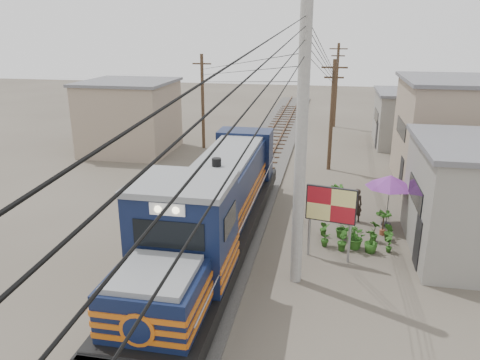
% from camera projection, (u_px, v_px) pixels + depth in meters
% --- Properties ---
extents(ground, '(120.00, 120.00, 0.00)m').
position_uv_depth(ground, '(207.00, 265.00, 18.31)').
color(ground, '#473F35').
rests_on(ground, ground).
extents(ballast, '(3.60, 70.00, 0.16)m').
position_uv_depth(ballast, '(250.00, 183.00, 27.61)').
color(ballast, '#595651').
rests_on(ballast, ground).
extents(track, '(1.15, 70.00, 0.12)m').
position_uv_depth(track, '(250.00, 180.00, 27.55)').
color(track, '#51331E').
rests_on(track, ground).
extents(locomotive, '(3.12, 17.01, 4.22)m').
position_uv_depth(locomotive, '(214.00, 210.00, 18.87)').
color(locomotive, black).
rests_on(locomotive, ground).
extents(utility_pole_main, '(0.40, 0.40, 10.00)m').
position_uv_depth(utility_pole_main, '(301.00, 148.00, 15.65)').
color(utility_pole_main, '#9E9B93').
rests_on(utility_pole_main, ground).
extents(wooden_pole_mid, '(1.60, 0.24, 7.00)m').
position_uv_depth(wooden_pole_mid, '(332.00, 113.00, 29.40)').
color(wooden_pole_mid, '#4C3826').
rests_on(wooden_pole_mid, ground).
extents(wooden_pole_far, '(1.60, 0.24, 7.50)m').
position_uv_depth(wooden_pole_far, '(336.00, 84.00, 42.32)').
color(wooden_pole_far, '#4C3826').
rests_on(wooden_pole_far, ground).
extents(wooden_pole_left, '(1.60, 0.24, 7.00)m').
position_uv_depth(wooden_pole_left, '(203.00, 100.00, 34.85)').
color(wooden_pole_left, '#4C3826').
rests_on(wooden_pole_left, ground).
extents(power_lines, '(9.65, 19.00, 3.30)m').
position_uv_depth(power_lines, '(243.00, 54.00, 23.89)').
color(power_lines, black).
rests_on(power_lines, ground).
extents(shophouse_mid, '(8.40, 7.35, 6.20)m').
position_uv_depth(shophouse_mid, '(475.00, 134.00, 26.27)').
color(shophouse_mid, gray).
rests_on(shophouse_mid, ground).
extents(shophouse_back, '(6.30, 6.30, 4.20)m').
position_uv_depth(shophouse_back, '(416.00, 118.00, 36.18)').
color(shophouse_back, gray).
rests_on(shophouse_back, ground).
extents(shophouse_left, '(6.30, 6.30, 5.20)m').
position_uv_depth(shophouse_left, '(130.00, 116.00, 34.22)').
color(shophouse_left, gray).
rests_on(shophouse_left, ground).
extents(billboard, '(1.95, 0.51, 3.04)m').
position_uv_depth(billboard, '(331.00, 207.00, 18.11)').
color(billboard, '#99999E').
rests_on(billboard, ground).
extents(market_umbrella, '(2.44, 2.44, 2.46)m').
position_uv_depth(market_umbrella, '(390.00, 181.00, 21.31)').
color(market_umbrella, black).
rests_on(market_umbrella, ground).
extents(vendor, '(0.67, 0.52, 1.65)m').
position_uv_depth(vendor, '(356.00, 205.00, 22.15)').
color(vendor, black).
rests_on(vendor, ground).
extents(plant_nursery, '(3.26, 2.10, 1.06)m').
position_uv_depth(plant_nursery, '(355.00, 235.00, 19.80)').
color(plant_nursery, '#265719').
rests_on(plant_nursery, ground).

